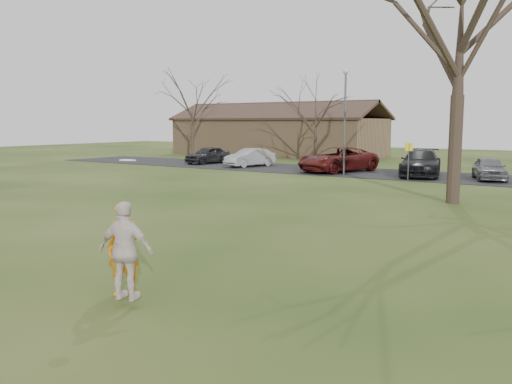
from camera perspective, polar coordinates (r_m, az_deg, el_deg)
ground at (r=9.98m, az=-13.03°, el=-11.10°), size 120.00×120.00×0.00m
parking_strip at (r=32.37m, az=20.99°, el=1.43°), size 62.00×6.50×0.04m
player_defender at (r=9.98m, az=-14.00°, el=-5.97°), size 0.74×0.62×1.73m
car_0 at (r=40.81m, az=-5.22°, el=4.00°), size 1.95×4.00×1.31m
car_1 at (r=37.81m, az=-0.67°, el=3.74°), size 2.25×4.12×1.29m
car_2 at (r=34.20m, az=8.78°, el=3.49°), size 4.18×6.15×1.56m
car_3 at (r=32.53m, az=17.30°, el=3.03°), size 3.35×5.70×1.55m
car_4 at (r=31.66m, az=23.79°, el=2.36°), size 2.60×4.01×1.27m
catching_play at (r=9.26m, az=-13.82°, el=-6.15°), size 1.07×0.68×2.42m
building at (r=51.99m, az=2.31°, el=6.13°), size 20.60×8.50×5.14m
lamp_post at (r=31.72m, az=9.56°, el=8.86°), size 0.34×0.34×6.27m
sign_yellow at (r=29.88m, az=16.10°, el=3.92°), size 0.35×0.35×2.08m
big_tree at (r=22.35m, az=21.21°, el=16.91°), size 9.00×9.00×14.00m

